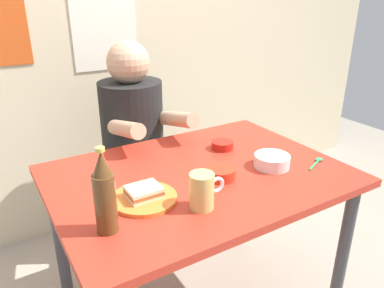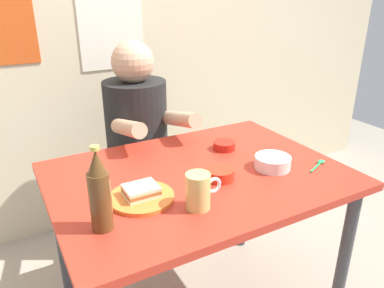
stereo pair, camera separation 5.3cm
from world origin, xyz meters
name	(u,v)px [view 2 (the right image)]	position (x,y,z in m)	size (l,w,h in m)	color
wall_back	(105,7)	(0.00, 1.05, 1.30)	(4.40, 0.09, 2.60)	beige
dining_table	(198,194)	(0.00, 0.00, 0.65)	(1.10, 0.80, 0.74)	#B72D1E
stool	(141,191)	(-0.01, 0.63, 0.35)	(0.34, 0.34, 0.45)	#4C4C51
person_seated	(137,121)	(-0.01, 0.62, 0.77)	(0.33, 0.56, 0.72)	black
plate_orange	(142,197)	(-0.26, -0.08, 0.75)	(0.22, 0.22, 0.01)	orange
sandwich	(141,191)	(-0.26, -0.08, 0.77)	(0.11, 0.09, 0.04)	beige
beer_mug	(199,191)	(-0.12, -0.22, 0.80)	(0.13, 0.08, 0.12)	#D1BC66
beer_bottle	(100,193)	(-0.42, -0.18, 0.86)	(0.06, 0.06, 0.26)	#593819
rice_bowl_white	(273,162)	(0.27, -0.11, 0.77)	(0.14, 0.14, 0.05)	silver
sauce_bowl_chili	(220,173)	(0.04, -0.08, 0.76)	(0.11, 0.11, 0.04)	red
sambal_bowl_red	(224,145)	(0.21, 0.14, 0.76)	(0.10, 0.10, 0.03)	#B21E14
spoon	(319,164)	(0.46, -0.18, 0.75)	(0.12, 0.06, 0.01)	#26A559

